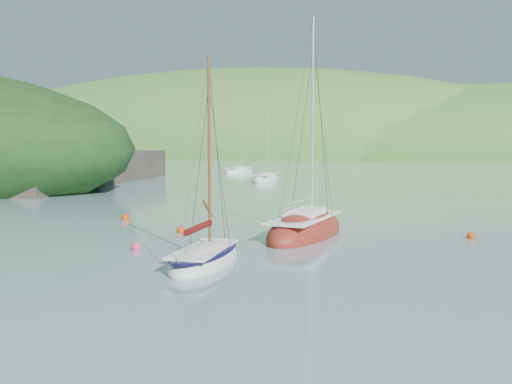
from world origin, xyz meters
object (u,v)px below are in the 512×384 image
(daysailer_white, at_px, (205,259))
(sloop_red, at_px, (306,231))
(distant_sloop_c, at_px, (239,172))
(distant_sloop_a, at_px, (265,180))

(daysailer_white, distance_m, sloop_red, 7.99)
(distant_sloop_c, bearing_deg, daysailer_white, -57.53)
(distant_sloop_a, bearing_deg, daysailer_white, -77.45)
(daysailer_white, height_order, distant_sloop_c, distant_sloop_c)
(daysailer_white, xyz_separation_m, distant_sloop_a, (-11.95, 44.60, -0.03))
(sloop_red, xyz_separation_m, distant_sloop_c, (-23.24, 52.63, -0.06))
(distant_sloop_a, bearing_deg, sloop_red, -71.62)
(distant_sloop_a, height_order, distant_sloop_c, distant_sloop_a)
(sloop_red, distance_m, distant_sloop_a, 39.46)
(distant_sloop_a, xyz_separation_m, distant_sloop_c, (-9.21, 15.74, -0.01))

